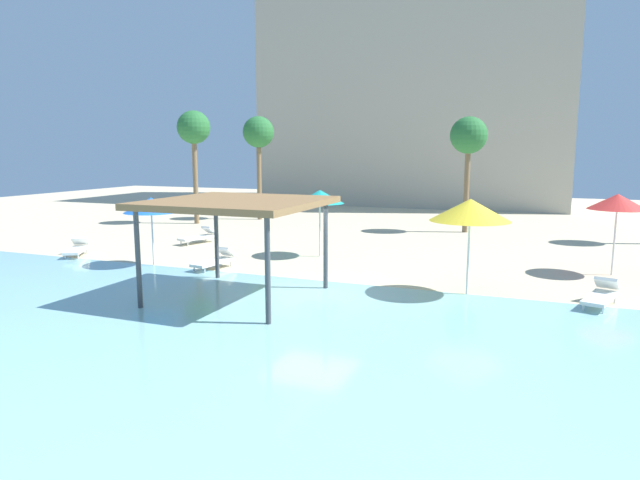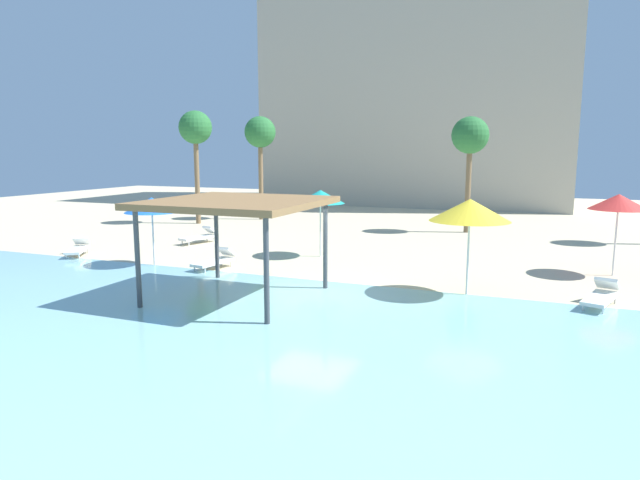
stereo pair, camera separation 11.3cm
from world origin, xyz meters
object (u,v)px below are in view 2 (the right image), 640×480
beach_umbrella_red_2 (619,202)px  lounge_chair_3 (602,295)px  beach_umbrella_yellow_3 (470,210)px  lounge_chair_0 (201,236)px  palm_tree_0 (195,130)px  beach_umbrella_teal_4 (320,197)px  beach_umbrella_blue_0 (152,205)px  palm_tree_3 (260,135)px  lounge_chair_1 (216,260)px  lounge_chair_5 (78,248)px  palm_tree_2 (470,138)px  shade_pavilion (237,205)px

beach_umbrella_red_2 → lounge_chair_3: 5.04m
beach_umbrella_yellow_3 → lounge_chair_0: 13.93m
palm_tree_0 → lounge_chair_0: bearing=-54.8°
beach_umbrella_red_2 → beach_umbrella_teal_4: bearing=-177.0°
beach_umbrella_blue_0 → palm_tree_3: bearing=102.2°
beach_umbrella_red_2 → lounge_chair_3: bearing=-98.9°
beach_umbrella_teal_4 → lounge_chair_1: 4.93m
palm_tree_3 → lounge_chair_5: bearing=-94.8°
lounge_chair_3 → beach_umbrella_blue_0: bearing=-72.5°
beach_umbrella_blue_0 → palm_tree_3: size_ratio=0.40×
beach_umbrella_yellow_3 → lounge_chair_5: beach_umbrella_yellow_3 is taller
beach_umbrella_blue_0 → palm_tree_0: size_ratio=0.39×
beach_umbrella_red_2 → lounge_chair_1: (-13.26, -4.16, -2.20)m
beach_umbrella_yellow_3 → beach_umbrella_teal_4: beach_umbrella_yellow_3 is taller
lounge_chair_0 → palm_tree_2: palm_tree_2 is taller
beach_umbrella_blue_0 → beach_umbrella_teal_4: bearing=39.3°
lounge_chair_1 → shade_pavilion: bearing=48.8°
lounge_chair_1 → lounge_chair_5: (-6.58, 0.02, 0.00)m
beach_umbrella_red_2 → lounge_chair_5: bearing=-168.2°
beach_umbrella_yellow_3 → lounge_chair_0: beach_umbrella_yellow_3 is taller
lounge_chair_3 → lounge_chair_5: bearing=-74.2°
beach_umbrella_teal_4 → lounge_chair_1: size_ratio=1.38×
lounge_chair_3 → beach_umbrella_teal_4: bearing=-94.8°
beach_umbrella_yellow_3 → palm_tree_2: palm_tree_2 is taller
lounge_chair_3 → palm_tree_3: size_ratio=0.32×
shade_pavilion → palm_tree_2: 16.79m
beach_umbrella_red_2 → lounge_chair_5: (-19.84, -4.14, -2.20)m
shade_pavilion → lounge_chair_3: bearing=17.2°
beach_umbrella_red_2 → palm_tree_2: (-6.07, 8.61, 2.35)m
palm_tree_0 → palm_tree_3: (2.50, 3.17, -0.19)m
shade_pavilion → palm_tree_3: palm_tree_3 is taller
beach_umbrella_blue_0 → beach_umbrella_teal_4: size_ratio=0.95×
beach_umbrella_blue_0 → beach_umbrella_teal_4: 6.47m
lounge_chair_5 → palm_tree_3: size_ratio=0.31×
beach_umbrella_red_2 → palm_tree_0: palm_tree_0 is taller
beach_umbrella_teal_4 → lounge_chair_0: beach_umbrella_teal_4 is taller
beach_umbrella_yellow_3 → beach_umbrella_teal_4: (-6.34, 4.11, -0.12)m
beach_umbrella_teal_4 → lounge_chair_0: (-6.42, 1.03, -2.09)m
shade_pavilion → lounge_chair_3: shade_pavilion is taller
shade_pavilion → lounge_chair_1: (-2.86, 3.31, -2.38)m
shade_pavilion → palm_tree_2: size_ratio=0.77×
beach_umbrella_blue_0 → beach_umbrella_yellow_3: bearing=-0.1°
lounge_chair_1 → palm_tree_0: 14.12m
beach_umbrella_blue_0 → lounge_chair_1: (2.38, 0.49, -1.95)m
beach_umbrella_yellow_3 → beach_umbrella_teal_4: bearing=147.0°
beach_umbrella_teal_4 → palm_tree_3: (-8.06, 10.08, 2.78)m
beach_umbrella_yellow_3 → beach_umbrella_teal_4: size_ratio=1.06×
beach_umbrella_yellow_3 → palm_tree_3: bearing=135.4°
palm_tree_0 → palm_tree_3: bearing=51.7°
beach_umbrella_blue_0 → lounge_chair_0: bearing=105.4°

